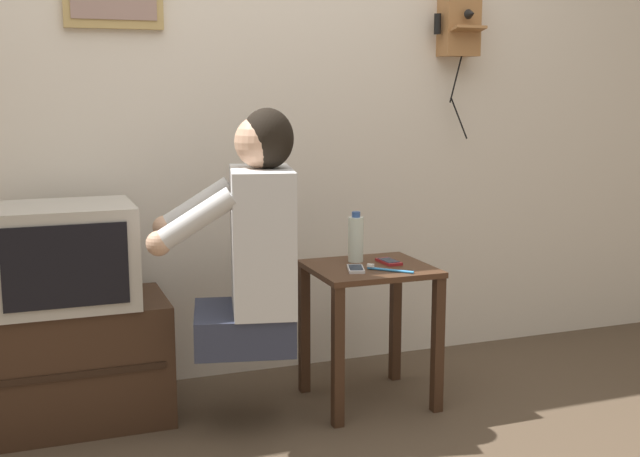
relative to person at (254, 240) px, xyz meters
The scene contains 10 objects.
wall_back 0.82m from the person, 78.98° to the left, with size 6.80×0.05×2.55m.
side_table 0.56m from the person, ahead, with size 0.47×0.43×0.56m.
person is the anchor object (origin of this frame).
tv_stand 0.85m from the person, 159.32° to the left, with size 0.75×0.43×0.46m.
television 0.70m from the person, 160.77° to the left, with size 0.51×0.42×0.37m.
wall_phone_antique 1.48m from the person, 23.82° to the left, with size 0.21×0.19×0.73m.
cell_phone_held 0.42m from the person, ahead, with size 0.10×0.14×0.01m.
cell_phone_spare 0.60m from the person, ahead, with size 0.07×0.13×0.01m.
water_bottle 0.49m from the person, 16.96° to the left, with size 0.06×0.06×0.20m.
toothbrush 0.53m from the person, ahead, with size 0.14×0.14×0.02m.
Camera 1 is at (-0.89, -2.36, 1.25)m, focal length 45.00 mm.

